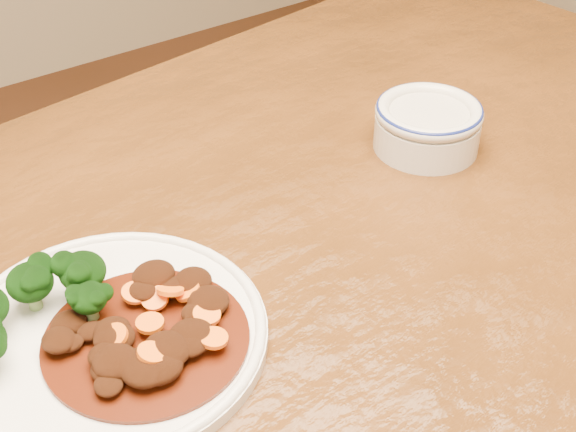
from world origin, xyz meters
TOP-DOWN VIEW (x-y plane):
  - dining_table at (0.00, 0.00)m, footprint 1.60×1.09m
  - dinner_plate at (-0.19, 0.01)m, footprint 0.28×0.28m
  - broccoli_florets at (-0.24, 0.06)m, footprint 0.14×0.09m
  - mince_stew at (-0.17, -0.02)m, footprint 0.18×0.18m
  - dip_bowl at (0.25, 0.09)m, footprint 0.13×0.13m

SIDE VIEW (x-z plane):
  - dining_table at x=0.00m, z-range 0.30..1.05m
  - dinner_plate at x=-0.19m, z-range 0.75..0.77m
  - mince_stew at x=-0.17m, z-range 0.76..0.79m
  - dip_bowl at x=0.25m, z-range 0.75..0.81m
  - broccoli_florets at x=-0.24m, z-range 0.77..0.82m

